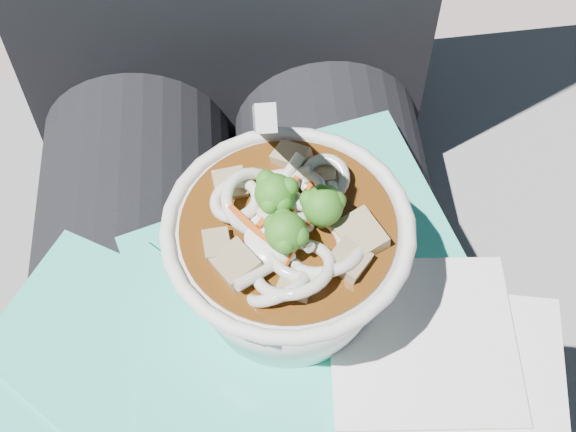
{
  "coord_description": "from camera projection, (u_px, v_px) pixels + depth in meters",
  "views": [
    {
      "loc": [
        0.01,
        -0.24,
        1.09
      ],
      "look_at": [
        0.03,
        0.01,
        0.71
      ],
      "focal_mm": 50.0,
      "sensor_mm": 36.0,
      "label": 1
    }
  ],
  "objects": [
    {
      "name": "lap",
      "position": [
        245.0,
        368.0,
        0.6
      ],
      "size": [
        0.33,
        0.48,
        0.16
      ],
      "color": "black",
      "rests_on": "stone_ledge"
    },
    {
      "name": "plastic_bag",
      "position": [
        208.0,
        342.0,
        0.51
      ],
      "size": [
        0.37,
        0.33,
        0.01
      ],
      "color": "#2FC4A9",
      "rests_on": "lap"
    },
    {
      "name": "napkins",
      "position": [
        443.0,
        371.0,
        0.49
      ],
      "size": [
        0.16,
        0.17,
        0.01
      ],
      "color": "white",
      "rests_on": "plastic_bag"
    },
    {
      "name": "udon_bowl",
      "position": [
        288.0,
        252.0,
        0.48
      ],
      "size": [
        0.15,
        0.16,
        0.19
      ],
      "color": "white",
      "rests_on": "plastic_bag"
    },
    {
      "name": "person_body",
      "position": [
        238.0,
        245.0,
        0.63
      ],
      "size": [
        0.34,
        0.94,
        1.0
      ],
      "color": "black",
      "rests_on": "ground"
    },
    {
      "name": "stone_ledge",
      "position": [
        250.0,
        351.0,
        0.94
      ],
      "size": [
        1.03,
        0.56,
        0.45
      ],
      "primitive_type": "cube",
      "rotation": [
        0.0,
        0.0,
        0.06
      ],
      "color": "slate",
      "rests_on": "ground"
    }
  ]
}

